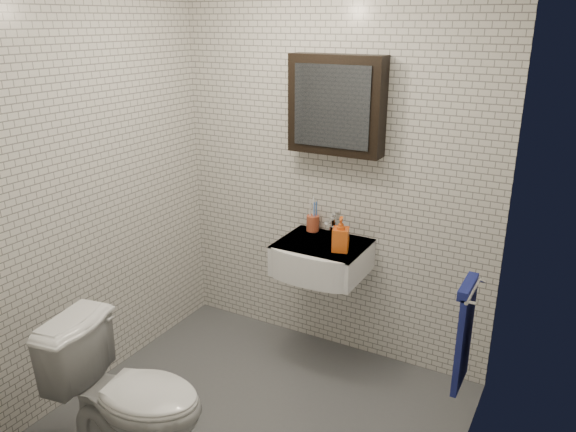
{
  "coord_description": "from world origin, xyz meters",
  "views": [
    {
      "loc": [
        1.46,
        -2.23,
        2.2
      ],
      "look_at": [
        -0.02,
        0.45,
        1.12
      ],
      "focal_mm": 35.0,
      "sensor_mm": 36.0,
      "label": 1
    }
  ],
  "objects": [
    {
      "name": "mirror_cabinet",
      "position": [
        0.05,
        0.93,
        1.7
      ],
      "size": [
        0.6,
        0.15,
        0.6
      ],
      "color": "black",
      "rests_on": "room_shell"
    },
    {
      "name": "ground",
      "position": [
        0.0,
        0.0,
        0.01
      ],
      "size": [
        2.2,
        2.0,
        0.01
      ],
      "primitive_type": "cube",
      "color": "#52565A",
      "rests_on": "ground"
    },
    {
      "name": "washbasin",
      "position": [
        0.05,
        0.73,
        0.76
      ],
      "size": [
        0.55,
        0.5,
        0.2
      ],
      "color": "white",
      "rests_on": "room_shell"
    },
    {
      "name": "faucet",
      "position": [
        0.05,
        0.93,
        0.92
      ],
      "size": [
        0.06,
        0.2,
        0.15
      ],
      "color": "silver",
      "rests_on": "washbasin"
    },
    {
      "name": "toothbrush_cup",
      "position": [
        -0.1,
        0.94,
        0.91
      ],
      "size": [
        0.09,
        0.09,
        0.23
      ],
      "rotation": [
        0.0,
        0.0,
        0.04
      ],
      "color": "#AD482B",
      "rests_on": "washbasin"
    },
    {
      "name": "toilet",
      "position": [
        -0.38,
        -0.54,
        0.4
      ],
      "size": [
        0.84,
        0.56,
        0.79
      ],
      "primitive_type": "imported",
      "rotation": [
        0.0,
        0.0,
        1.73
      ],
      "color": "white",
      "rests_on": "ground"
    },
    {
      "name": "room_shell",
      "position": [
        0.0,
        0.0,
        1.47
      ],
      "size": [
        2.22,
        2.02,
        2.51
      ],
      "color": "silver",
      "rests_on": "ground"
    },
    {
      "name": "towel_rail",
      "position": [
        1.04,
        0.35,
        0.72
      ],
      "size": [
        0.09,
        0.3,
        0.58
      ],
      "color": "silver",
      "rests_on": "room_shell"
    },
    {
      "name": "soap_bottle",
      "position": [
        0.2,
        0.71,
        0.96
      ],
      "size": [
        0.12,
        0.12,
        0.22
      ],
      "primitive_type": "imported",
      "rotation": [
        0.0,
        0.0,
        0.31
      ],
      "color": "orange",
      "rests_on": "washbasin"
    }
  ]
}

